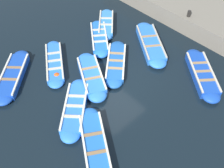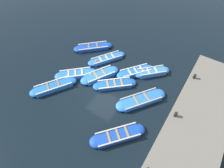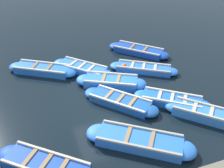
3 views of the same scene
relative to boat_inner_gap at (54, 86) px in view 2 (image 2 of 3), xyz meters
name	(u,v)px [view 2 (image 2 of 3)]	position (x,y,z in m)	size (l,w,h in m)	color
ground_plane	(104,87)	(-3.26, -2.24, -0.18)	(120.00, 120.00, 0.00)	black
boat_inner_gap	(54,86)	(0.00, 0.00, 0.00)	(2.64, 3.62, 0.42)	blue
boat_far_corner	(100,75)	(-2.33, -3.00, 0.02)	(2.37, 3.44, 0.46)	blue
boat_broadside	(135,72)	(-4.59, -5.01, 0.00)	(2.62, 3.16, 0.43)	blue
boat_alongside	(152,72)	(-5.78, -5.74, 0.02)	(2.70, 2.76, 0.46)	#3884E0
boat_drifting	(115,84)	(-3.88, -2.89, -0.02)	(3.15, 2.99, 0.38)	#1E59AD
boat_stern_in	(107,59)	(-1.58, -5.06, -0.03)	(2.53, 3.46, 0.35)	blue
boat_outer_right	(93,47)	(0.46, -5.67, -0.01)	(3.25, 3.26, 0.39)	#1947B7
boat_centre	(118,135)	(-6.41, 0.60, 0.01)	(3.01, 3.40, 0.44)	#1947B7
boat_end_of_row	(76,74)	(-0.55, -1.98, -0.01)	(3.07, 3.03, 0.40)	blue
boat_outer_left	(141,100)	(-6.35, -2.70, 0.00)	(3.05, 3.81, 0.43)	blue
quay_wall	(193,130)	(-10.29, -2.24, 0.33)	(3.44, 13.81, 1.02)	slate
bollard_north	(195,76)	(-8.91, -6.16, 1.01)	(0.20, 0.20, 0.35)	black
bollard_mid_north	(176,114)	(-8.91, -2.24, 1.01)	(0.20, 0.20, 0.35)	black
buoy_orange_near	(97,62)	(-1.11, -4.16, -0.01)	(0.35, 0.35, 0.35)	#E05119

